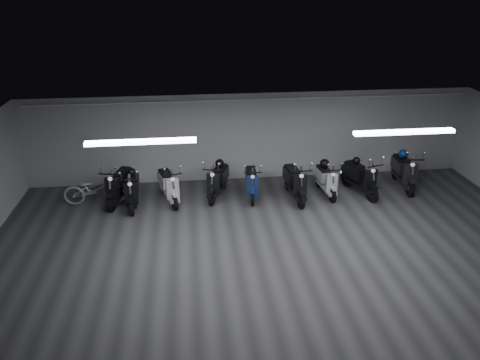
{
  "coord_description": "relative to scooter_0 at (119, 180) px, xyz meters",
  "views": [
    {
      "loc": [
        -1.95,
        -8.64,
        6.02
      ],
      "look_at": [
        -0.66,
        2.5,
        1.05
      ],
      "focal_mm": 34.33,
      "sensor_mm": 36.0,
      "label": 1
    }
  ],
  "objects": [
    {
      "name": "conduit",
      "position": [
        4.03,
        1.2,
        1.93
      ],
      "size": [
        13.6,
        0.05,
        0.05
      ],
      "primitive_type": "cylinder",
      "rotation": [
        0.0,
        1.57,
        0.0
      ],
      "color": "white",
      "rests_on": "back_wall"
    },
    {
      "name": "scooter_6",
      "position": [
        6.08,
        -0.21,
        -0.08
      ],
      "size": [
        0.69,
        1.7,
        1.23
      ],
      "primitive_type": null,
      "rotation": [
        0.0,
        0.0,
        0.09
      ],
      "color": "silver",
      "rests_on": "floor"
    },
    {
      "name": "back_wall",
      "position": [
        4.03,
        1.29,
        0.71
      ],
      "size": [
        14.0,
        0.01,
        2.8
      ],
      "primitive_type": "cube",
      "color": "#AEAEB1",
      "rests_on": "ground"
    },
    {
      "name": "scooter_3",
      "position": [
        2.85,
        0.02,
        -0.02
      ],
      "size": [
        1.18,
        1.9,
        1.34
      ],
      "primitive_type": null,
      "rotation": [
        0.0,
        0.0,
        -0.35
      ],
      "color": "black",
      "rests_on": "floor"
    },
    {
      "name": "scooter_7",
      "position": [
        7.1,
        -0.27,
        0.0
      ],
      "size": [
        1.13,
        1.97,
        1.39
      ],
      "primitive_type": null,
      "rotation": [
        0.0,
        0.0,
        0.29
      ],
      "color": "black",
      "rests_on": "floor"
    },
    {
      "name": "bicycle",
      "position": [
        -0.7,
        -0.06,
        -0.14
      ],
      "size": [
        1.73,
        0.64,
        1.11
      ],
      "primitive_type": "imported",
      "rotation": [
        0.0,
        0.0,
        1.59
      ],
      "color": "silver",
      "rests_on": "floor"
    },
    {
      "name": "scooter_5",
      "position": [
        5.08,
        -0.4,
        0.01
      ],
      "size": [
        0.77,
        1.93,
        1.4
      ],
      "primitive_type": null,
      "rotation": [
        0.0,
        0.0,
        0.08
      ],
      "color": "black",
      "rests_on": "floor"
    },
    {
      "name": "ceiling",
      "position": [
        4.03,
        -3.72,
        2.11
      ],
      "size": [
        14.0,
        10.0,
        0.01
      ],
      "primitive_type": "cube",
      "color": "gray",
      "rests_on": "ground"
    },
    {
      "name": "fluor_strip_right",
      "position": [
        7.03,
        -2.72,
        2.05
      ],
      "size": [
        2.4,
        0.18,
        0.08
      ],
      "primitive_type": "cube",
      "color": "white",
      "rests_on": "ceiling"
    },
    {
      "name": "scooter_9",
      "position": [
        8.6,
        -0.0,
        0.03
      ],
      "size": [
        0.82,
        1.98,
        1.44
      ],
      "primitive_type": null,
      "rotation": [
        0.0,
        0.0,
        -0.09
      ],
      "color": "black",
      "rests_on": "floor"
    },
    {
      "name": "floor",
      "position": [
        4.03,
        -3.72,
        -0.7
      ],
      "size": [
        14.0,
        10.0,
        0.01
      ],
      "primitive_type": "cube",
      "color": "#37373A",
      "rests_on": "ground"
    },
    {
      "name": "fluor_strip_left",
      "position": [
        1.03,
        -2.72,
        2.05
      ],
      "size": [
        2.4,
        0.18,
        0.08
      ],
      "primitive_type": "cube",
      "color": "white",
      "rests_on": "ceiling"
    },
    {
      "name": "helmet_4",
      "position": [
        2.93,
        0.26,
        0.27
      ],
      "size": [
        0.27,
        0.27,
        0.27
      ],
      "primitive_type": "sphere",
      "color": "black",
      "rests_on": "scooter_3"
    },
    {
      "name": "scooter_4",
      "position": [
        3.83,
        -0.13,
        -0.06
      ],
      "size": [
        0.69,
        1.73,
        1.26
      ],
      "primitive_type": null,
      "rotation": [
        0.0,
        0.0,
        -0.07
      ],
      "color": "navy",
      "rests_on": "floor"
    },
    {
      "name": "helmet_1",
      "position": [
        7.03,
        -0.02,
        0.28
      ],
      "size": [
        0.23,
        0.23,
        0.23
      ],
      "primitive_type": "sphere",
      "color": "black",
      "rests_on": "scooter_7"
    },
    {
      "name": "scooter_1",
      "position": [
        0.4,
        -0.32,
        -0.03
      ],
      "size": [
        0.66,
        1.8,
        1.33
      ],
      "primitive_type": null,
      "rotation": [
        0.0,
        0.0,
        0.04
      ],
      "color": "black",
      "rests_on": "floor"
    },
    {
      "name": "scooter_0",
      "position": [
        0.0,
        0.0,
        0.0
      ],
      "size": [
        1.1,
        1.96,
        1.39
      ],
      "primitive_type": null,
      "rotation": [
        0.0,
        0.0,
        -0.27
      ],
      "color": "black",
      "rests_on": "floor"
    },
    {
      "name": "helmet_0",
      "position": [
        0.39,
        -0.08,
        0.25
      ],
      "size": [
        0.25,
        0.25,
        0.25
      ],
      "primitive_type": "sphere",
      "color": "black",
      "rests_on": "scooter_1"
    },
    {
      "name": "scooter_2",
      "position": [
        1.41,
        -0.14,
        -0.03
      ],
      "size": [
        1.07,
        1.87,
        1.32
      ],
      "primitive_type": null,
      "rotation": [
        0.0,
        0.0,
        0.29
      ],
      "color": "silver",
      "rests_on": "floor"
    },
    {
      "name": "helmet_3",
      "position": [
        8.63,
        0.27,
        0.33
      ],
      "size": [
        0.27,
        0.27,
        0.27
      ],
      "primitive_type": "sphere",
      "color": "navy",
      "rests_on": "scooter_9"
    },
    {
      "name": "helmet_2",
      "position": [
        6.06,
        0.02,
        0.21
      ],
      "size": [
        0.29,
        0.29,
        0.29
      ],
      "primitive_type": "sphere",
      "color": "black",
      "rests_on": "scooter_6"
    }
  ]
}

